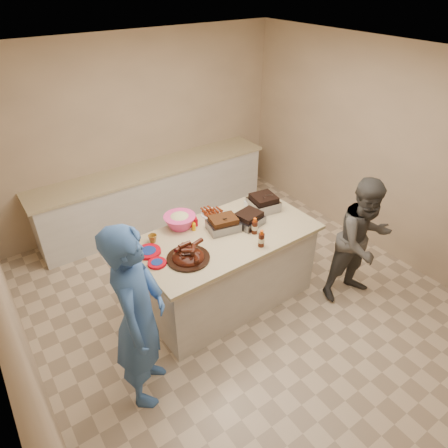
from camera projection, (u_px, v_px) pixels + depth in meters
room at (242, 300)px, 4.79m from camera, size 4.50×5.00×2.70m
back_counter at (155, 195)px, 6.06m from camera, size 3.60×0.64×0.90m
island at (226, 298)px, 4.83m from camera, size 2.01×1.09×0.94m
rib_platter at (188, 259)px, 3.95m from camera, size 0.47×0.47×0.17m
pulled_pork_tray at (223, 230)px, 4.38m from camera, size 0.38×0.32×0.10m
brisket_tray at (249, 224)px, 4.48m from camera, size 0.36×0.32×0.09m
roasting_pan at (263, 209)px, 4.75m from camera, size 0.35×0.35×0.12m
coleslaw_bowl at (180, 227)px, 4.43m from camera, size 0.36×0.36×0.24m
sausage_plate at (213, 214)px, 4.65m from camera, size 0.29×0.29×0.05m
mac_cheese_dish at (260, 205)px, 4.82m from camera, size 0.34×0.25×0.09m
bbq_bottle_a at (261, 246)px, 4.13m from camera, size 0.07×0.07×0.19m
bbq_bottle_b at (254, 233)px, 4.33m from camera, size 0.06×0.06×0.19m
mustard_bottle at (194, 230)px, 4.38m from camera, size 0.04×0.04×0.11m
sauce_bowl at (217, 228)px, 4.41m from camera, size 0.12×0.04×0.12m
plate_stack_large at (149, 253)px, 4.03m from camera, size 0.26×0.26×0.03m
plate_stack_small at (157, 264)px, 3.88m from camera, size 0.19×0.19×0.03m
plastic_cup at (153, 242)px, 4.19m from camera, size 0.10×0.09×0.09m
basket_stack at (189, 225)px, 4.47m from camera, size 0.21×0.18×0.09m
guest_blue at (150, 386)px, 3.83m from camera, size 1.88×1.62×0.44m
guest_gray at (351, 292)px, 4.92m from camera, size 0.99×1.64×0.58m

